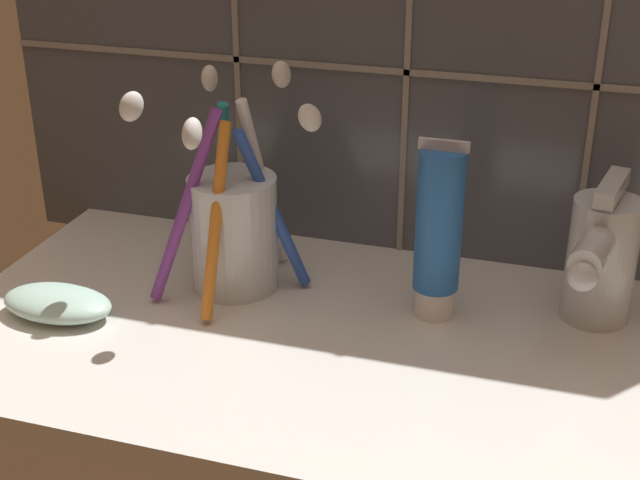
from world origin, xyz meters
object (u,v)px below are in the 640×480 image
(toothbrush_cup, at_px, (233,223))
(soap_bar, at_px, (57,303))
(toothpaste_tube, at_px, (439,232))
(sink_faucet, at_px, (600,257))

(toothbrush_cup, relative_size, soap_bar, 1.99)
(toothbrush_cup, xyz_separation_m, toothpaste_tube, (0.16, 0.00, 0.01))
(toothbrush_cup, bearing_deg, sink_faucet, 5.30)
(toothbrush_cup, bearing_deg, toothpaste_tube, 0.04)
(toothbrush_cup, distance_m, sink_faucet, 0.28)
(sink_faucet, bearing_deg, soap_bar, -63.05)
(toothpaste_tube, xyz_separation_m, sink_faucet, (0.12, 0.03, -0.02))
(sink_faucet, xyz_separation_m, soap_bar, (-0.39, -0.11, -0.04))
(toothpaste_tube, xyz_separation_m, soap_bar, (-0.27, -0.09, -0.06))
(soap_bar, bearing_deg, toothpaste_tube, 17.77)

